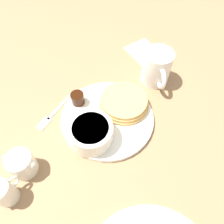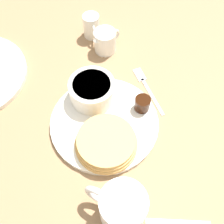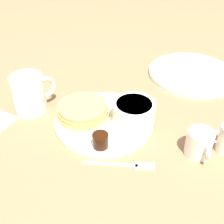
{
  "view_description": "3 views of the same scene",
  "coord_description": "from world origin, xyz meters",
  "px_view_note": "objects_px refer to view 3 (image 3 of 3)",
  "views": [
    {
      "loc": [
        -0.2,
        0.22,
        0.48
      ],
      "look_at": [
        -0.02,
        0.0,
        0.05
      ],
      "focal_mm": 35.0,
      "sensor_mm": 36.0,
      "label": 1
    },
    {
      "loc": [
        -0.06,
        -0.29,
        0.54
      ],
      "look_at": [
        0.02,
        0.0,
        0.04
      ],
      "focal_mm": 45.0,
      "sensor_mm": 36.0,
      "label": 2
    },
    {
      "loc": [
        0.5,
        0.13,
        0.43
      ],
      "look_at": [
        -0.02,
        0.01,
        0.02
      ],
      "focal_mm": 45.0,
      "sensor_mm": 36.0,
      "label": 3
    }
  ],
  "objects_px": {
    "plate": "(104,121)",
    "bowl": "(134,111)",
    "fork": "(128,165)",
    "creamer_pitcher_near": "(199,143)",
    "coffee_mug": "(30,93)"
  },
  "relations": [
    {
      "from": "coffee_mug",
      "to": "fork",
      "type": "xyz_separation_m",
      "value": [
        0.13,
        0.27,
        -0.05
      ]
    },
    {
      "from": "bowl",
      "to": "coffee_mug",
      "type": "relative_size",
      "value": 1.03
    },
    {
      "from": "plate",
      "to": "fork",
      "type": "distance_m",
      "value": 0.14
    },
    {
      "from": "plate",
      "to": "bowl",
      "type": "xyz_separation_m",
      "value": [
        -0.01,
        0.07,
        0.03
      ]
    },
    {
      "from": "creamer_pitcher_near",
      "to": "coffee_mug",
      "type": "bearing_deg",
      "value": -99.38
    },
    {
      "from": "plate",
      "to": "coffee_mug",
      "type": "xyz_separation_m",
      "value": [
        -0.01,
        -0.19,
        0.04
      ]
    },
    {
      "from": "plate",
      "to": "creamer_pitcher_near",
      "type": "distance_m",
      "value": 0.22
    },
    {
      "from": "plate",
      "to": "fork",
      "type": "xyz_separation_m",
      "value": [
        0.12,
        0.08,
        -0.0
      ]
    },
    {
      "from": "coffee_mug",
      "to": "creamer_pitcher_near",
      "type": "distance_m",
      "value": 0.41
    },
    {
      "from": "plate",
      "to": "fork",
      "type": "bearing_deg",
      "value": 33.49
    },
    {
      "from": "plate",
      "to": "bowl",
      "type": "relative_size",
      "value": 2.32
    },
    {
      "from": "fork",
      "to": "coffee_mug",
      "type": "bearing_deg",
      "value": -116.33
    },
    {
      "from": "fork",
      "to": "plate",
      "type": "bearing_deg",
      "value": -146.51
    },
    {
      "from": "plate",
      "to": "bowl",
      "type": "distance_m",
      "value": 0.08
    },
    {
      "from": "fork",
      "to": "creamer_pitcher_near",
      "type": "bearing_deg",
      "value": 115.92
    }
  ]
}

